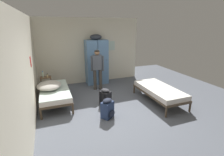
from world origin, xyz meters
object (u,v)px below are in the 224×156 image
backpack_navy (108,109)px  locker_bank (97,61)px  bed_right (159,91)px  shelf_unit (46,83)px  person_traveler (97,66)px  lotion_bottle (47,76)px  water_bottle (43,74)px  bedding_heap (49,85)px  bed_left_rear (55,92)px  backpack_black (106,97)px

backpack_navy → locker_bank: bearing=79.6°
bed_right → backpack_navy: size_ratio=3.45×
shelf_unit → person_traveler: (1.87, -0.50, 0.60)m
lotion_bottle → backpack_navy: lotion_bottle is taller
backpack_navy → lotion_bottle: bearing=119.6°
water_bottle → bedding_heap: bearing=-80.4°
shelf_unit → lotion_bottle: (0.07, -0.04, 0.29)m
bed_left_rear → bedding_heap: bearing=147.0°
lotion_bottle → backpack_black: 2.50m
locker_bank → backpack_black: locker_bank is taller
water_bottle → lotion_bottle: 0.17m
locker_bank → bed_right: 2.94m
locker_bank → bedding_heap: size_ratio=2.36×
shelf_unit → backpack_black: (1.72, -1.88, -0.09)m
locker_bank → water_bottle: 2.17m
bed_left_rear → bedding_heap: 0.28m
bedding_heap → backpack_navy: 2.13m
bed_left_rear → backpack_navy: backpack_navy is taller
bedding_heap → backpack_navy: bearing=-47.2°
water_bottle → backpack_black: 2.65m
bedding_heap → shelf_unit: bearing=95.6°
person_traveler → backpack_black: 1.55m
bed_left_rear → person_traveler: bearing=22.3°
person_traveler → locker_bank: bearing=76.4°
bed_right → lotion_bottle: bearing=146.8°
water_bottle → shelf_unit: bearing=-14.0°
shelf_unit → bedding_heap: 1.10m
bed_right → person_traveler: 2.42m
lotion_bottle → backpack_navy: bearing=-60.4°
bed_right → lotion_bottle: (-3.38, 2.21, 0.25)m
shelf_unit → bedding_heap: size_ratio=0.65×
shelf_unit → backpack_navy: size_ratio=1.04×
bed_left_rear → lotion_bottle: bearing=99.1°
bedding_heap → backpack_black: 1.84m
person_traveler → backpack_navy: 2.24m
shelf_unit → bed_left_rear: 1.19m
bed_left_rear → bed_right: bearing=-18.8°
person_traveler → water_bottle: (-1.95, 0.52, -0.26)m
backpack_navy → bed_right: bearing=10.6°
shelf_unit → backpack_black: shelf_unit is taller
bed_right → water_bottle: bearing=147.2°
water_bottle → backpack_navy: (1.61, -2.63, -0.42)m
person_traveler → lotion_bottle: bearing=165.7°
bed_right → water_bottle: water_bottle is taller
locker_bank → backpack_black: bearing=-99.0°
water_bottle → backpack_black: water_bottle is taller
backpack_navy → water_bottle: bearing=121.5°
bed_right → backpack_black: 1.77m
water_bottle → person_traveler: bearing=-14.9°
bed_left_rear → backpack_black: bearing=-26.1°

